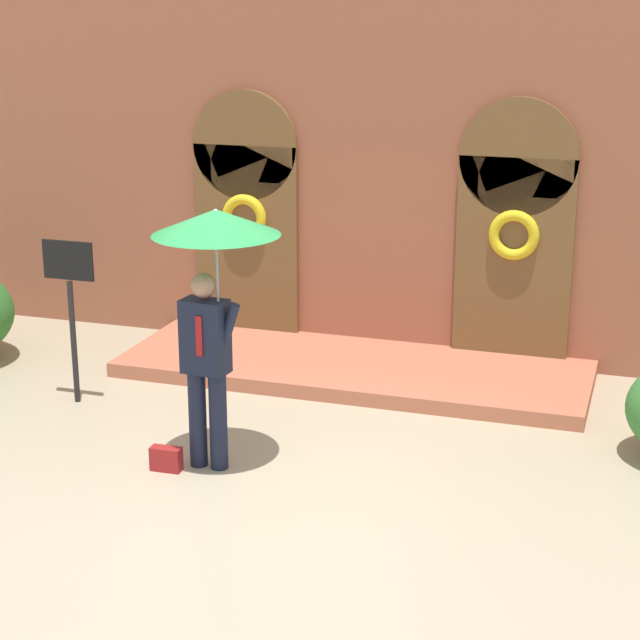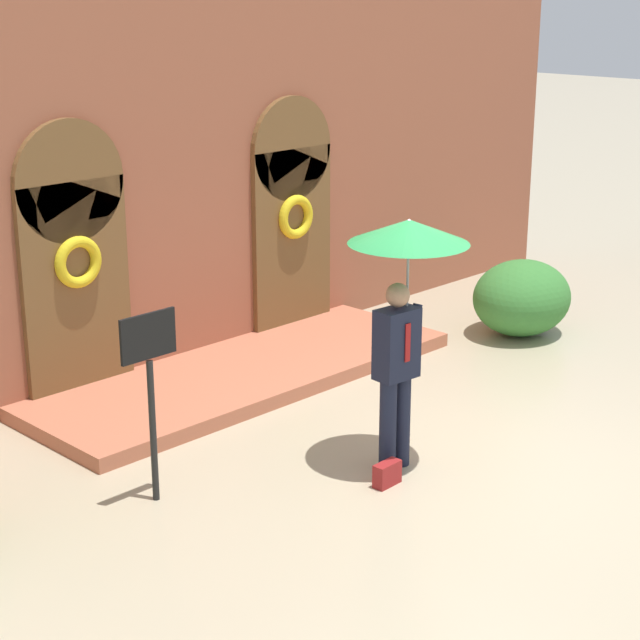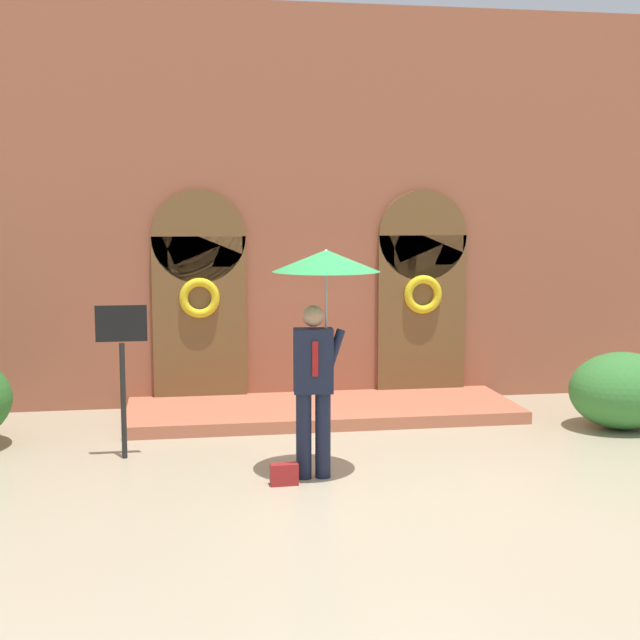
{
  "view_description": "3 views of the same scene",
  "coord_description": "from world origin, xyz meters",
  "views": [
    {
      "loc": [
        3.14,
        -7.8,
        4.04
      ],
      "look_at": [
        0.11,
        1.51,
        1.1
      ],
      "focal_mm": 60.0,
      "sensor_mm": 36.0,
      "label": 1
    },
    {
      "loc": [
        -7.59,
        -5.62,
        4.35
      ],
      "look_at": [
        -0.11,
        1.73,
        1.04
      ],
      "focal_mm": 60.0,
      "sensor_mm": 36.0,
      "label": 2
    },
    {
      "loc": [
        -1.93,
        -8.54,
        2.75
      ],
      "look_at": [
        -0.28,
        1.55,
        1.49
      ],
      "focal_mm": 50.0,
      "sensor_mm": 36.0,
      "label": 3
    }
  ],
  "objects": [
    {
      "name": "ground_plane",
      "position": [
        0.0,
        0.0,
        0.0
      ],
      "size": [
        80.0,
        80.0,
        0.0
      ],
      "primitive_type": "plane",
      "color": "tan"
    },
    {
      "name": "building_facade",
      "position": [
        -0.0,
        4.15,
        2.68
      ],
      "size": [
        14.0,
        2.3,
        5.6
      ],
      "color": "#9E563D",
      "rests_on": "ground"
    },
    {
      "name": "person_with_umbrella",
      "position": [
        -0.46,
        0.32,
        1.91
      ],
      "size": [
        1.1,
        1.1,
        2.36
      ],
      "color": "#191E33",
      "rests_on": "ground"
    },
    {
      "name": "handbag",
      "position": [
        -0.88,
        0.12,
        0.11
      ],
      "size": [
        0.28,
        0.13,
        0.22
      ],
      "primitive_type": "cube",
      "rotation": [
        0.0,
        0.0,
        0.03
      ],
      "color": "maroon",
      "rests_on": "ground"
    },
    {
      "name": "sign_post",
      "position": [
        -2.53,
        1.39,
        1.16
      ],
      "size": [
        0.56,
        0.06,
        1.72
      ],
      "color": "black",
      "rests_on": "ground"
    },
    {
      "name": "shrub_right",
      "position": [
        3.65,
        1.78,
        0.49
      ],
      "size": [
        1.36,
        1.19,
        0.98
      ],
      "primitive_type": "ellipsoid",
      "color": "#387A33",
      "rests_on": "ground"
    }
  ]
}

